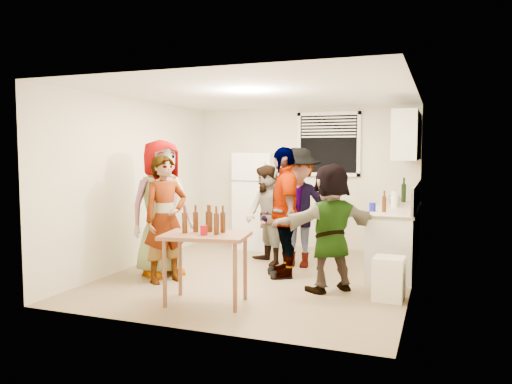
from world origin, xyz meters
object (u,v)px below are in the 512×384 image
at_px(beer_bottle_counter, 384,212).
at_px(blue_cup, 372,211).
at_px(kettle, 394,205).
at_px(guest_stripe, 166,282).
at_px(guest_back_right, 297,266).
at_px(guest_back_left, 266,264).
at_px(guest_orange, 330,290).
at_px(trash_bin, 389,279).
at_px(serving_table, 206,303).
at_px(refrigerator, 258,200).
at_px(wine_bottle, 403,202).
at_px(beer_bottle_table, 216,234).
at_px(guest_black, 284,276).
at_px(guest_grey, 162,274).
at_px(red_cup, 204,235).

bearing_deg(beer_bottle_counter, blue_cup, 164.96).
xyz_separation_m(kettle, guest_stripe, (-2.72, -2.21, -0.90)).
distance_m(guest_stripe, guest_back_right, 2.02).
xyz_separation_m(guest_back_left, guest_orange, (1.22, -1.09, 0.00)).
bearing_deg(trash_bin, serving_table, -155.89).
height_order(kettle, guest_back_left, kettle).
bearing_deg(refrigerator, guest_orange, -51.87).
relative_size(wine_bottle, guest_orange, 0.19).
xyz_separation_m(refrigerator, beer_bottle_table, (0.73, -3.31, -0.05)).
relative_size(kettle, blue_cup, 2.03).
xyz_separation_m(kettle, guest_orange, (-0.59, -1.87, -0.90)).
distance_m(refrigerator, wine_bottle, 2.50).
bearing_deg(trash_bin, guest_orange, 169.11).
bearing_deg(guest_black, guest_grey, -98.89).
bearing_deg(guest_grey, guest_stripe, -110.52).
bearing_deg(guest_orange, guest_back_right, -101.13).
distance_m(trash_bin, guest_grey, 3.11).
xyz_separation_m(refrigerator, guest_back_left, (0.59, -1.21, -0.85)).
height_order(refrigerator, guest_black, refrigerator).
bearing_deg(wine_bottle, guest_black, -126.98).
xyz_separation_m(guest_grey, guest_orange, (2.38, 0.02, 0.00)).
distance_m(serving_table, guest_grey, 1.52).
relative_size(refrigerator, beer_bottle_counter, 7.75).
bearing_deg(blue_cup, wine_bottle, 78.07).
bearing_deg(guest_grey, kettle, -26.49).
bearing_deg(red_cup, trash_bin, 26.20).
height_order(serving_table, guest_back_right, serving_table).
relative_size(kettle, trash_bin, 0.48).
distance_m(serving_table, guest_back_left, 2.10).
xyz_separation_m(blue_cup, red_cup, (-1.58, -2.02, -0.10)).
relative_size(wine_bottle, beer_bottle_table, 1.26).
relative_size(refrigerator, trash_bin, 3.38).
xyz_separation_m(serving_table, guest_black, (0.46, 1.49, 0.00)).
xyz_separation_m(refrigerator, guest_orange, (1.81, -2.30, -0.85)).
relative_size(wine_bottle, serving_table, 0.31).
bearing_deg(guest_back_left, red_cup, -45.36).
bearing_deg(guest_back_right, wine_bottle, 37.99).
relative_size(refrigerator, red_cup, 15.71).
bearing_deg(guest_back_right, refrigerator, 128.45).
height_order(wine_bottle, trash_bin, wine_bottle).
xyz_separation_m(kettle, guest_back_right, (-1.33, -0.75, -0.90)).
distance_m(blue_cup, serving_table, 2.67).
height_order(kettle, serving_table, kettle).
xyz_separation_m(red_cup, guest_black, (0.44, 1.57, -0.80)).
height_order(beer_bottle_table, guest_black, beer_bottle_table).
relative_size(kettle, wine_bottle, 0.82).
bearing_deg(trash_bin, wine_bottle, 90.66).
bearing_deg(wine_bottle, refrigerator, -177.55).
relative_size(guest_grey, guest_stripe, 1.12).
height_order(trash_bin, beer_bottle_table, beer_bottle_table).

